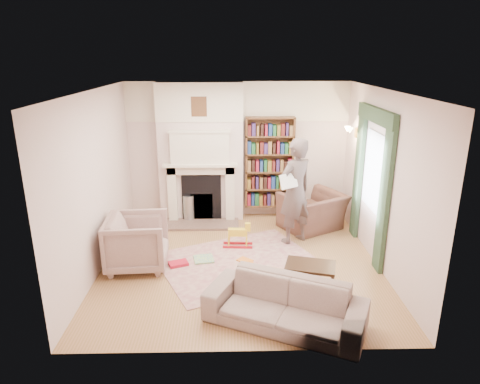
{
  "coord_description": "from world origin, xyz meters",
  "views": [
    {
      "loc": [
        -0.15,
        -6.43,
        3.32
      ],
      "look_at": [
        0.0,
        0.25,
        1.15
      ],
      "focal_mm": 32.0,
      "sensor_mm": 36.0,
      "label": 1
    }
  ],
  "objects_px": {
    "armchair_reading": "(312,211)",
    "armchair_left": "(137,242)",
    "bookcase": "(269,163)",
    "man_reading": "(295,192)",
    "sofa": "(285,304)",
    "paraffin_heater": "(189,208)",
    "coffee_table": "(310,278)",
    "rocking_horse": "(238,235)"
  },
  "relations": [
    {
      "from": "coffee_table",
      "to": "paraffin_heater",
      "type": "height_order",
      "value": "paraffin_heater"
    },
    {
      "from": "coffee_table",
      "to": "paraffin_heater",
      "type": "relative_size",
      "value": 1.27
    },
    {
      "from": "armchair_reading",
      "to": "paraffin_heater",
      "type": "distance_m",
      "value": 2.52
    },
    {
      "from": "armchair_reading",
      "to": "rocking_horse",
      "type": "bearing_deg",
      "value": -0.65
    },
    {
      "from": "armchair_left",
      "to": "coffee_table",
      "type": "bearing_deg",
      "value": -111.69
    },
    {
      "from": "armchair_reading",
      "to": "rocking_horse",
      "type": "relative_size",
      "value": 2.11
    },
    {
      "from": "man_reading",
      "to": "sofa",
      "type": "bearing_deg",
      "value": 45.4
    },
    {
      "from": "bookcase",
      "to": "paraffin_heater",
      "type": "bearing_deg",
      "value": -172.33
    },
    {
      "from": "paraffin_heater",
      "to": "armchair_left",
      "type": "bearing_deg",
      "value": -107.59
    },
    {
      "from": "bookcase",
      "to": "sofa",
      "type": "distance_m",
      "value": 3.96
    },
    {
      "from": "bookcase",
      "to": "armchair_left",
      "type": "xyz_separation_m",
      "value": [
        -2.31,
        -2.23,
        -0.74
      ]
    },
    {
      "from": "armchair_left",
      "to": "paraffin_heater",
      "type": "xyz_separation_m",
      "value": [
        0.64,
        2.01,
        -0.16
      ]
    },
    {
      "from": "sofa",
      "to": "coffee_table",
      "type": "height_order",
      "value": "sofa"
    },
    {
      "from": "sofa",
      "to": "armchair_left",
      "type": "bearing_deg",
      "value": 168.04
    },
    {
      "from": "armchair_left",
      "to": "sofa",
      "type": "height_order",
      "value": "armchair_left"
    },
    {
      "from": "paraffin_heater",
      "to": "rocking_horse",
      "type": "bearing_deg",
      "value": -52.76
    },
    {
      "from": "bookcase",
      "to": "paraffin_heater",
      "type": "height_order",
      "value": "bookcase"
    },
    {
      "from": "sofa",
      "to": "man_reading",
      "type": "xyz_separation_m",
      "value": [
        0.48,
        2.55,
        0.68
      ]
    },
    {
      "from": "armchair_reading",
      "to": "rocking_horse",
      "type": "height_order",
      "value": "armchair_reading"
    },
    {
      "from": "armchair_left",
      "to": "armchair_reading",
      "type": "bearing_deg",
      "value": -67.59
    },
    {
      "from": "bookcase",
      "to": "sofa",
      "type": "bearing_deg",
      "value": -91.92
    },
    {
      "from": "bookcase",
      "to": "coffee_table",
      "type": "relative_size",
      "value": 2.64
    },
    {
      "from": "coffee_table",
      "to": "rocking_horse",
      "type": "xyz_separation_m",
      "value": [
        -1.01,
        1.56,
        0.01
      ]
    },
    {
      "from": "sofa",
      "to": "paraffin_heater",
      "type": "bearing_deg",
      "value": 137.76
    },
    {
      "from": "coffee_table",
      "to": "armchair_reading",
      "type": "bearing_deg",
      "value": 94.06
    },
    {
      "from": "paraffin_heater",
      "to": "man_reading",
      "type": "bearing_deg",
      "value": -28.3
    },
    {
      "from": "bookcase",
      "to": "sofa",
      "type": "xyz_separation_m",
      "value": [
        -0.13,
        -3.86,
        -0.88
      ]
    },
    {
      "from": "armchair_reading",
      "to": "man_reading",
      "type": "distance_m",
      "value": 0.97
    },
    {
      "from": "armchair_left",
      "to": "coffee_table",
      "type": "xyz_separation_m",
      "value": [
        2.64,
        -0.86,
        -0.21
      ]
    },
    {
      "from": "sofa",
      "to": "coffee_table",
      "type": "bearing_deg",
      "value": 83.85
    },
    {
      "from": "sofa",
      "to": "man_reading",
      "type": "bearing_deg",
      "value": 104.16
    },
    {
      "from": "armchair_left",
      "to": "man_reading",
      "type": "distance_m",
      "value": 2.86
    },
    {
      "from": "armchair_reading",
      "to": "armchair_left",
      "type": "distance_m",
      "value": 3.46
    },
    {
      "from": "armchair_left",
      "to": "bookcase",
      "type": "bearing_deg",
      "value": -49.63
    },
    {
      "from": "bookcase",
      "to": "rocking_horse",
      "type": "relative_size",
      "value": 3.51
    },
    {
      "from": "armchair_reading",
      "to": "sofa",
      "type": "height_order",
      "value": "armchair_reading"
    },
    {
      "from": "armchair_reading",
      "to": "rocking_horse",
      "type": "distance_m",
      "value": 1.69
    },
    {
      "from": "armchair_reading",
      "to": "sofa",
      "type": "relative_size",
      "value": 0.56
    },
    {
      "from": "armchair_left",
      "to": "man_reading",
      "type": "relative_size",
      "value": 0.49
    },
    {
      "from": "rocking_horse",
      "to": "paraffin_heater",
      "type": "bearing_deg",
      "value": 130.98
    },
    {
      "from": "paraffin_heater",
      "to": "bookcase",
      "type": "bearing_deg",
      "value": 7.67
    },
    {
      "from": "bookcase",
      "to": "armchair_reading",
      "type": "height_order",
      "value": "bookcase"
    }
  ]
}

